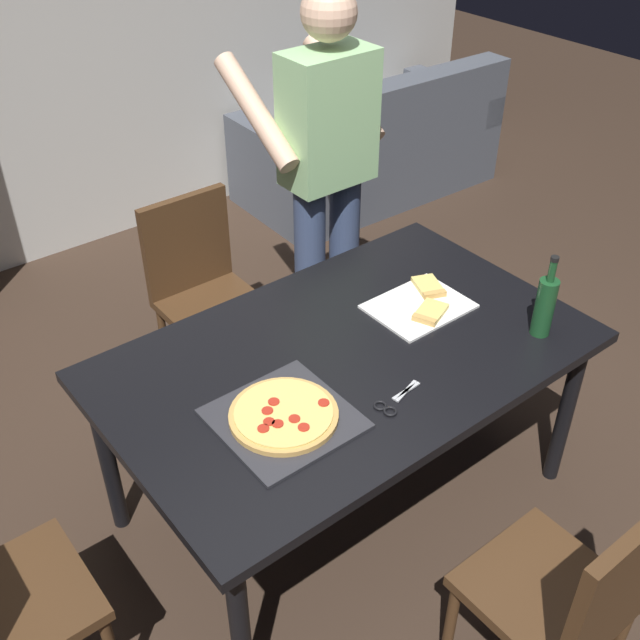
{
  "coord_description": "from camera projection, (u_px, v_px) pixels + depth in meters",
  "views": [
    {
      "loc": [
        -1.34,
        -1.55,
        2.37
      ],
      "look_at": [
        0.0,
        0.15,
        0.8
      ],
      "focal_mm": 42.41,
      "sensor_mm": 36.0,
      "label": 1
    }
  ],
  "objects": [
    {
      "name": "ground_plane",
      "position": [
        343.0,
        497.0,
        3.05
      ],
      "size": [
        12.0,
        12.0,
        0.0
      ],
      "primitive_type": "plane",
      "color": "#38281E"
    },
    {
      "name": "back_wall",
      "position": [
        25.0,
        5.0,
        3.87
      ],
      "size": [
        6.4,
        0.1,
        2.8
      ],
      "primitive_type": "cube",
      "color": "silver",
      "rests_on": "ground_plane"
    },
    {
      "name": "dining_table",
      "position": [
        346.0,
        367.0,
        2.65
      ],
      "size": [
        1.67,
        1.04,
        0.75
      ],
      "color": "black",
      "rests_on": "ground_plane"
    },
    {
      "name": "chair_near_camera",
      "position": [
        576.0,
        594.0,
        2.11
      ],
      "size": [
        0.42,
        0.42,
        0.9
      ],
      "color": "#472D19",
      "rests_on": "ground_plane"
    },
    {
      "name": "chair_far_side",
      "position": [
        202.0,
        284.0,
        3.38
      ],
      "size": [
        0.42,
        0.42,
        0.9
      ],
      "color": "#472D19",
      "rests_on": "ground_plane"
    },
    {
      "name": "couch",
      "position": [
        373.0,
        151.0,
        5.08
      ],
      "size": [
        1.72,
        0.9,
        0.85
      ],
      "color": "#4C515B",
      "rests_on": "ground_plane"
    },
    {
      "name": "person_serving_pizza",
      "position": [
        326.0,
        169.0,
        3.22
      ],
      "size": [
        0.55,
        0.54,
        1.75
      ],
      "color": "#38476B",
      "rests_on": "ground_plane"
    },
    {
      "name": "pepperoni_pizza_on_tray",
      "position": [
        284.0,
        416.0,
        2.32
      ],
      "size": [
        0.4,
        0.4,
        0.04
      ],
      "color": "#2D2D33",
      "rests_on": "dining_table"
    },
    {
      "name": "pizza_slices_on_towel",
      "position": [
        423.0,
        304.0,
        2.82
      ],
      "size": [
        0.36,
        0.28,
        0.03
      ],
      "color": "white",
      "rests_on": "dining_table"
    },
    {
      "name": "wine_bottle",
      "position": [
        545.0,
        305.0,
        2.62
      ],
      "size": [
        0.07,
        0.07,
        0.32
      ],
      "color": "#194723",
      "rests_on": "dining_table"
    },
    {
      "name": "kitchen_scissors",
      "position": [
        393.0,
        402.0,
        2.39
      ],
      "size": [
        0.2,
        0.09,
        0.01
      ],
      "color": "silver",
      "rests_on": "dining_table"
    }
  ]
}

